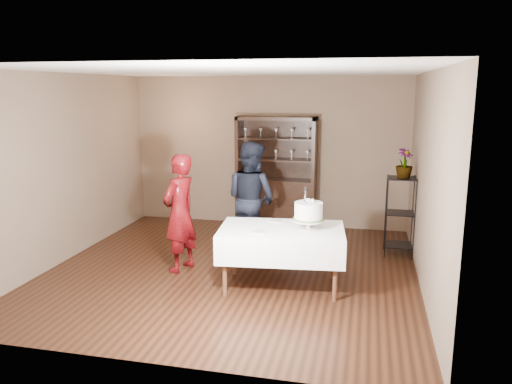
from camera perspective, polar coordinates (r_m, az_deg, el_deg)
floor at (r=7.05m, az=-2.71°, el=-8.86°), size 5.00×5.00×0.00m
ceiling at (r=6.60m, az=-2.95°, el=13.65°), size 5.00×5.00×0.00m
back_wall at (r=9.10m, az=1.41°, el=4.62°), size 5.00×0.02×2.70m
wall_left at (r=7.74m, az=-20.97°, el=2.58°), size 0.02×5.00×2.70m
wall_right at (r=6.49m, az=18.96°, el=1.09°), size 0.02×5.00×2.70m
china_hutch at (r=8.93m, az=2.33°, el=0.02°), size 1.40×0.48×2.00m
plant_etagere at (r=7.79m, az=16.12°, el=-2.30°), size 0.42×0.42×1.20m
cake_table at (r=6.29m, az=2.94°, el=-5.75°), size 1.64×1.11×0.77m
woman at (r=6.89m, az=-8.70°, el=-2.36°), size 0.56×0.69×1.63m
man at (r=7.47m, az=-0.56°, el=-0.77°), size 1.05×0.98×1.72m
cake at (r=6.17m, az=6.02°, el=-2.34°), size 0.44×0.44×0.53m
plate_near at (r=6.05m, az=0.34°, el=-4.58°), size 0.24×0.24×0.01m
plate_far at (r=6.55m, az=2.34°, el=-3.30°), size 0.22×0.22×0.01m
potted_plant at (r=7.61m, az=16.59°, el=3.15°), size 0.34×0.34×0.44m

